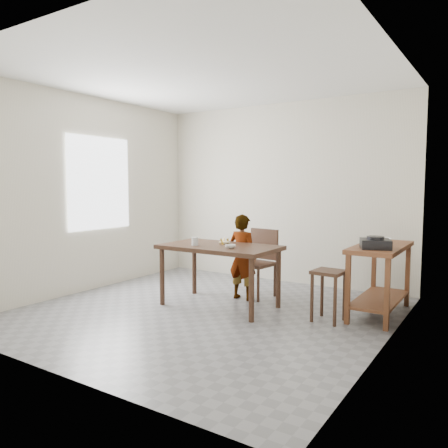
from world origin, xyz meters
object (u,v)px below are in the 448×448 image
Objects in this scene: stool at (328,296)px; dining_chair at (255,264)px; dining_table at (220,276)px; prep_counter at (380,280)px; child at (242,257)px.

dining_chair is at bearing 157.45° from stool.
prep_counter is at bearing 22.15° from dining_table.
child is (0.07, 0.44, 0.18)m from dining_table.
stool is at bearing 169.28° from child.
dining_chair reaches higher than prep_counter.
dining_table is 1.17× the size of prep_counter.
child is at bearing -170.99° from prep_counter.
dining_table is 1.27× the size of child.
dining_chair is 1.27m from stool.
dining_table is 0.65m from dining_chair.
prep_counter is 1.35× the size of dining_chair.
child is 1.31m from stool.
child reaches higher than prep_counter.
dining_chair is at bearing -177.51° from prep_counter.
dining_chair is at bearing -111.14° from child.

